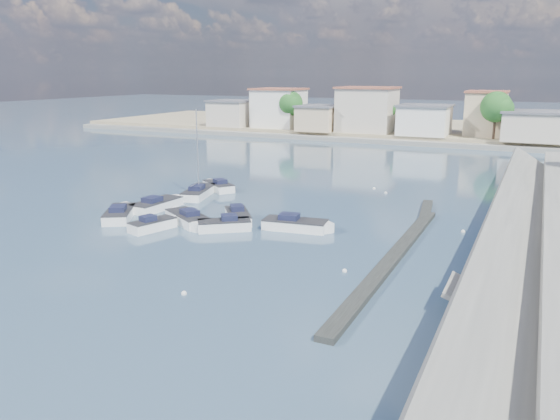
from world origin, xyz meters
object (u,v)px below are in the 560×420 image
object	(u,v)px
motorboat_b	(155,225)
motorboat_d	(221,226)
motorboat_h	(299,225)
motorboat_a	(120,214)
motorboat_c	(186,218)
sailboat	(200,192)
motorboat_g	(238,217)
motorboat_e	(158,205)
motorboat_f	(218,186)

from	to	relation	value
motorboat_b	motorboat_d	bearing A→B (deg)	22.92
motorboat_d	motorboat_h	bearing A→B (deg)	26.41
motorboat_a	motorboat_h	xyz separation A→B (m)	(15.49, 3.21, -0.00)
motorboat_a	motorboat_d	size ratio (longest dim) A/B	1.26
motorboat_c	motorboat_h	xyz separation A→B (m)	(9.48, 1.96, -0.00)
motorboat_d	sailboat	xyz separation A→B (m)	(-8.63, 9.97, 0.04)
motorboat_g	motorboat_h	xyz separation A→B (m)	(5.62, -0.11, -0.00)
motorboat_c	sailboat	size ratio (longest dim) A/B	0.60
sailboat	motorboat_h	bearing A→B (deg)	-26.96
motorboat_a	motorboat_c	world-z (taller)	same
motorboat_e	motorboat_h	world-z (taller)	same
motorboat_f	motorboat_e	bearing A→B (deg)	-92.57
motorboat_d	motorboat_h	world-z (taller)	same
motorboat_b	motorboat_g	distance (m)	6.96
motorboat_c	motorboat_h	world-z (taller)	same
motorboat_d	motorboat_g	bearing A→B (deg)	91.41
motorboat_d	motorboat_e	bearing A→B (deg)	157.87
motorboat_b	sailboat	xyz separation A→B (m)	(-3.68, 12.06, 0.04)
motorboat_e	motorboat_g	bearing A→B (deg)	-5.18
motorboat_d	motorboat_g	xyz separation A→B (m)	(-0.07, 2.86, 0.00)
motorboat_d	motorboat_a	bearing A→B (deg)	-177.39
motorboat_b	sailboat	distance (m)	12.61
motorboat_e	motorboat_h	bearing A→B (deg)	-3.61
motorboat_b	motorboat_c	world-z (taller)	same
motorboat_c	motorboat_b	bearing A→B (deg)	-109.56
motorboat_d	motorboat_b	bearing A→B (deg)	-157.08
motorboat_b	motorboat_g	size ratio (longest dim) A/B	0.92
motorboat_e	motorboat_d	bearing A→B (deg)	-22.13
motorboat_c	motorboat_h	size ratio (longest dim) A/B	0.92
motorboat_f	motorboat_h	world-z (taller)	same
motorboat_e	motorboat_f	size ratio (longest dim) A/B	1.24
motorboat_b	motorboat_d	size ratio (longest dim) A/B	0.97
motorboat_f	sailboat	distance (m)	3.35
motorboat_c	sailboat	distance (m)	10.31
motorboat_d	sailboat	distance (m)	13.19
motorboat_h	sailboat	xyz separation A→B (m)	(-14.18, 7.21, 0.04)
motorboat_b	motorboat_g	world-z (taller)	same
motorboat_b	motorboat_f	world-z (taller)	same
motorboat_f	sailboat	world-z (taller)	sailboat
motorboat_e	sailboat	size ratio (longest dim) A/B	0.66
motorboat_a	motorboat_c	xyz separation A→B (m)	(6.01, 1.25, 0.00)
motorboat_a	sailboat	size ratio (longest dim) A/B	0.61
motorboat_c	motorboat_d	bearing A→B (deg)	-11.41
motorboat_b	motorboat_c	distance (m)	3.07
motorboat_b	motorboat_e	world-z (taller)	same
motorboat_a	motorboat_d	bearing A→B (deg)	2.61
motorboat_b	sailboat	world-z (taller)	sailboat
motorboat_a	sailboat	bearing A→B (deg)	82.83
motorboat_h	sailboat	distance (m)	15.91
motorboat_g	motorboat_h	distance (m)	5.62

